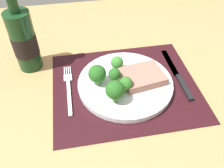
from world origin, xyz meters
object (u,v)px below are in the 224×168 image
Objects in this scene: wine_bottle at (24,40)px; plate at (125,83)px; steak at (143,77)px; knife at (179,77)px; fork at (69,88)px.

plate is at bearing -27.40° from wine_bottle.
steak is (4.85, -0.23, 1.98)cm from plate.
plate is at bearing 177.22° from steak.
knife is 0.83× the size of wine_bottle.
knife is at bearing 0.60° from fork.
fork is (-15.97, 1.42, -0.55)cm from plate.
knife reaches higher than fork.
steak is at bearing -2.37° from fork.
wine_bottle is (-26.96, 13.97, 8.54)cm from plate.
plate is 1.17× the size of knife.
steak is at bearing -2.78° from plate.
wine_bottle is (-10.99, 12.55, 9.09)cm from fork.
wine_bottle reaches higher than steak.
knife is (11.43, 0.77, -2.48)cm from steak.
knife is 46.17cm from wine_bottle.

